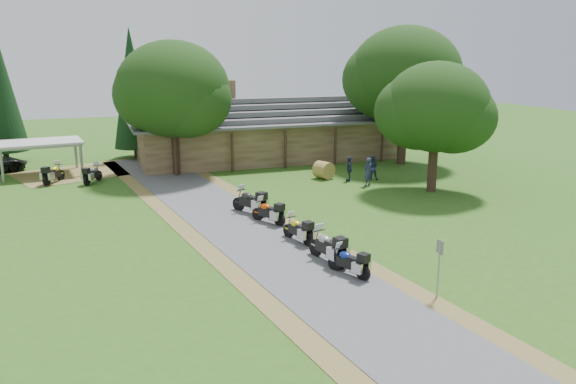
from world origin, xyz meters
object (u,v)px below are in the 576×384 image
object	(u,v)px
motorcycle_row_b	(327,245)
motorcycle_carport_b	(93,173)
lodge	(267,128)
motorcycle_row_e	(250,200)
carport	(41,158)
motorcycle_row_d	(268,211)
hay_bale	(324,170)
motorcycle_row_c	(298,228)
motorcycle_carport_a	(53,173)
motorcycle_row_a	(349,261)

from	to	relation	value
motorcycle_row_b	motorcycle_carport_b	xyz separation A→B (m)	(-8.73, 18.33, -0.08)
lodge	motorcycle_row_e	size ratio (longest dim) A/B	9.97
lodge	carport	size ratio (longest dim) A/B	3.91
motorcycle_row_e	motorcycle_carport_b	xyz separation A→B (m)	(-7.71, 10.42, -0.09)
lodge	motorcycle_row_d	world-z (taller)	lodge
motorcycle_row_d	motorcycle_row_e	size ratio (longest dim) A/B	0.88
lodge	motorcycle_row_d	xyz separation A→B (m)	(-5.37, -17.30, -1.80)
lodge	hay_bale	bearing A→B (deg)	-81.62
carport	motorcycle_row_e	world-z (taller)	carport
carport	motorcycle_row_c	size ratio (longest dim) A/B	2.93
lodge	motorcycle_carport_b	size ratio (longest dim) A/B	11.41
motorcycle_row_b	motorcycle_carport_a	size ratio (longest dim) A/B	1.06
carport	motorcycle_row_c	bearing A→B (deg)	-66.22
lodge	motorcycle_row_a	size ratio (longest dim) A/B	12.19
motorcycle_carport_b	motorcycle_row_a	bearing A→B (deg)	-124.93
motorcycle_row_a	hay_bale	bearing A→B (deg)	-44.89
motorcycle_row_b	motorcycle_row_d	world-z (taller)	motorcycle_row_b
lodge	motorcycle_row_e	bearing A→B (deg)	-110.61
motorcycle_row_d	hay_bale	bearing A→B (deg)	-67.19
carport	motorcycle_row_a	size ratio (longest dim) A/B	3.12
motorcycle_row_b	hay_bale	size ratio (longest dim) A/B	1.82
carport	motorcycle_carport_a	size ratio (longest dim) A/B	2.73
motorcycle_row_b	motorcycle_row_c	distance (m)	2.78
motorcycle_row_a	lodge	bearing A→B (deg)	-35.37
motorcycle_row_a	motorcycle_carport_a	xyz separation A→B (m)	(-11.35, 20.76, 0.09)
motorcycle_carport_b	hay_bale	size ratio (longest dim) A/B	1.61
motorcycle_row_a	motorcycle_row_c	bearing A→B (deg)	-19.18
lodge	motorcycle_row_a	distance (m)	25.27
motorcycle_carport_a	hay_bale	bearing A→B (deg)	-74.85
lodge	motorcycle_row_d	size ratio (longest dim) A/B	11.33
motorcycle_carport_a	motorcycle_carport_b	distance (m)	2.56
motorcycle_row_a	motorcycle_row_d	size ratio (longest dim) A/B	0.93
motorcycle_row_a	motorcycle_carport_a	bearing A→B (deg)	3.66
motorcycle_row_e	motorcycle_row_c	bearing A→B (deg)	158.15
motorcycle_row_b	motorcycle_row_d	size ratio (longest dim) A/B	1.12
carport	motorcycle_carport_b	size ratio (longest dim) A/B	2.92
carport	motorcycle_carport_a	xyz separation A→B (m)	(0.89, -2.99, -0.50)
motorcycle_row_a	motorcycle_row_d	distance (m)	7.53
hay_bale	motorcycle_carport_b	bearing A→B (deg)	165.49
motorcycle_row_a	motorcycle_row_b	xyz separation A→B (m)	(-0.21, 1.57, 0.12)
hay_bale	motorcycle_row_a	bearing A→B (deg)	-109.88
motorcycle_row_d	motorcycle_row_e	bearing A→B (deg)	-18.26
carport	motorcycle_row_b	size ratio (longest dim) A/B	2.58
motorcycle_row_b	motorcycle_carport_b	distance (m)	20.31
motorcycle_row_c	motorcycle_row_a	bearing A→B (deg)	169.58
motorcycle_row_c	hay_bale	distance (m)	13.31
motorcycle_carport_a	hay_bale	size ratio (longest dim) A/B	1.72
motorcycle_row_b	motorcycle_carport_a	distance (m)	22.19
motorcycle_row_e	motorcycle_carport_b	size ratio (longest dim) A/B	1.14
motorcycle_carport_b	hay_bale	world-z (taller)	motorcycle_carport_b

